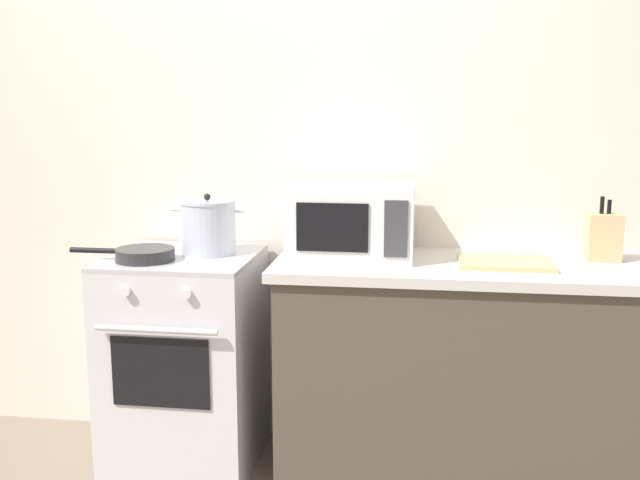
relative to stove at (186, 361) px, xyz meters
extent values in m
cube|color=silver|center=(0.65, 0.37, 0.79)|extent=(4.40, 0.10, 2.50)
cube|color=#4C4238|center=(1.25, 0.02, -0.02)|extent=(1.64, 0.56, 0.88)
cube|color=beige|center=(1.25, 0.02, 0.44)|extent=(1.70, 0.60, 0.04)
cube|color=silver|center=(0.00, 0.00, -0.01)|extent=(0.60, 0.60, 0.90)
cube|color=#B7B7BC|center=(0.00, 0.00, 0.45)|extent=(0.60, 0.60, 0.02)
cube|color=black|center=(0.00, -0.30, 0.06)|extent=(0.39, 0.01, 0.28)
cylinder|color=silver|center=(0.00, -0.33, 0.24)|extent=(0.48, 0.02, 0.02)
cylinder|color=silver|center=(-0.12, -0.31, 0.38)|extent=(0.04, 0.02, 0.04)
cylinder|color=silver|center=(0.12, -0.31, 0.38)|extent=(0.04, 0.02, 0.04)
cylinder|color=silver|center=(0.10, 0.06, 0.57)|extent=(0.23, 0.23, 0.21)
cylinder|color=silver|center=(0.10, 0.06, 0.68)|extent=(0.24, 0.24, 0.01)
sphere|color=black|center=(0.10, 0.06, 0.70)|extent=(0.03, 0.03, 0.03)
cylinder|color=silver|center=(-0.04, 0.06, 0.64)|extent=(0.05, 0.01, 0.01)
cylinder|color=silver|center=(0.23, 0.06, 0.64)|extent=(0.05, 0.01, 0.01)
cylinder|color=#28282B|center=(-0.11, -0.12, 0.48)|extent=(0.24, 0.24, 0.05)
cylinder|color=black|center=(-0.33, -0.12, 0.49)|extent=(0.20, 0.02, 0.02)
cube|color=white|center=(0.70, 0.08, 0.61)|extent=(0.50, 0.36, 0.30)
cube|color=black|center=(0.64, -0.10, 0.61)|extent=(0.28, 0.01, 0.19)
cube|color=#38383D|center=(0.89, -0.10, 0.61)|extent=(0.09, 0.01, 0.22)
cube|color=tan|center=(1.31, 0.00, 0.47)|extent=(0.36, 0.26, 0.02)
cube|color=tan|center=(1.70, 0.14, 0.55)|extent=(0.13, 0.10, 0.19)
cylinder|color=black|center=(1.69, 0.14, 0.68)|extent=(0.02, 0.02, 0.07)
cylinder|color=black|center=(1.72, 0.14, 0.68)|extent=(0.02, 0.02, 0.06)
camera|label=1|loc=(0.99, -2.86, 1.07)|focal=40.95mm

